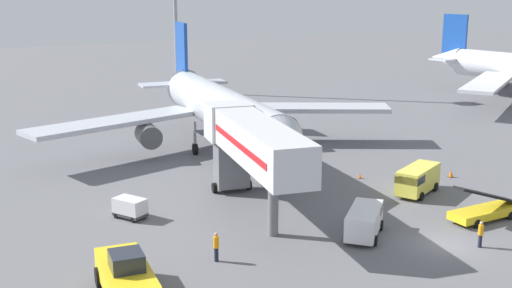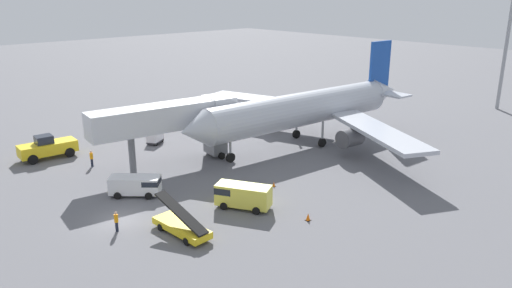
# 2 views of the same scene
# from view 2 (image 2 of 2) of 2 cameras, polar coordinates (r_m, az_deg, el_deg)

# --- Properties ---
(ground_plane) EXTENTS (300.00, 300.00, 0.00)m
(ground_plane) POSITION_cam_2_polar(r_m,az_deg,el_deg) (43.23, -15.30, -8.51)
(ground_plane) COLOR slate
(airplane_at_gate) EXTENTS (36.70, 35.20, 11.85)m
(airplane_at_gate) POSITION_cam_2_polar(r_m,az_deg,el_deg) (61.04, 6.01, 4.10)
(airplane_at_gate) COLOR #B7BCC6
(airplane_at_gate) RESTS_ON ground
(jet_bridge) EXTENTS (5.57, 16.54, 6.99)m
(jet_bridge) POSITION_cam_2_polar(r_m,az_deg,el_deg) (53.60, -9.52, 2.86)
(jet_bridge) COLOR silver
(jet_bridge) RESTS_ON ground
(pushback_tug) EXTENTS (3.07, 6.39, 2.73)m
(pushback_tug) POSITION_cam_2_polar(r_m,az_deg,el_deg) (60.87, -23.05, -0.38)
(pushback_tug) COLOR yellow
(pushback_tug) RESTS_ON ground
(belt_loader_truck) EXTENTS (5.60, 2.12, 2.81)m
(belt_loader_truck) POSITION_cam_2_polar(r_m,az_deg,el_deg) (39.65, -8.63, -9.34)
(belt_loader_truck) COLOR yellow
(belt_loader_truck) RESTS_ON ground
(service_van_mid_right) EXTENTS (4.57, 4.63, 1.86)m
(service_van_mid_right) POSITION_cam_2_polar(r_m,az_deg,el_deg) (47.40, -13.69, -4.60)
(service_van_mid_right) COLOR white
(service_van_mid_right) RESTS_ON ground
(service_van_mid_center) EXTENTS (5.13, 3.92, 2.15)m
(service_van_mid_center) POSITION_cam_2_polar(r_m,az_deg,el_deg) (43.48, -1.66, -5.92)
(service_van_mid_center) COLOR #E5DB4C
(service_van_mid_center) RESTS_ON ground
(baggage_cart_near_right) EXTENTS (2.30, 2.62, 1.45)m
(baggage_cart_near_right) POSITION_cam_2_polar(r_m,az_deg,el_deg) (62.76, -11.64, 0.77)
(baggage_cart_near_right) COLOR #38383D
(baggage_cart_near_right) RESTS_ON ground
(ground_crew_worker_foreground) EXTENTS (0.47, 0.47, 1.82)m
(ground_crew_worker_foreground) POSITION_cam_2_polar(r_m,az_deg,el_deg) (56.37, -18.55, -1.56)
(ground_crew_worker_foreground) COLOR #1E2333
(ground_crew_worker_foreground) RESTS_ON ground
(ground_crew_worker_midground) EXTENTS (0.42, 0.42, 1.72)m
(ground_crew_worker_midground) POSITION_cam_2_polar(r_m,az_deg,el_deg) (41.07, -15.90, -8.59)
(ground_crew_worker_midground) COLOR #1E2333
(ground_crew_worker_midground) RESTS_ON ground
(safety_cone_alpha) EXTENTS (0.31, 0.31, 0.49)m
(safety_cone_alpha) POSITION_cam_2_polar(r_m,az_deg,el_deg) (48.37, 2.08, -4.69)
(safety_cone_alpha) COLOR black
(safety_cone_alpha) RESTS_ON ground
(safety_cone_bravo) EXTENTS (0.42, 0.42, 0.64)m
(safety_cone_bravo) POSITION_cam_2_polar(r_m,az_deg,el_deg) (41.77, 6.07, -8.42)
(safety_cone_bravo) COLOR black
(safety_cone_bravo) RESTS_ON ground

